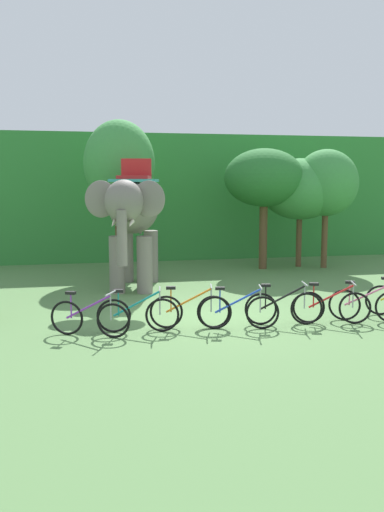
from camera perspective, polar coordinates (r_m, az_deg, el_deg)
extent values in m
plane|color=#567F47|center=(13.07, 2.29, -6.19)|extent=(80.00, 80.00, 0.00)
cube|color=#338438|center=(24.93, -4.85, 6.06)|extent=(36.00, 6.00, 4.95)
cylinder|color=brown|center=(19.13, -7.23, 1.78)|extent=(0.36, 0.36, 2.40)
ellipsoid|color=#3D8E42|center=(19.05, -7.35, 9.25)|extent=(2.36, 2.36, 2.86)
cylinder|color=brown|center=(20.24, 7.20, 1.97)|extent=(0.29, 0.29, 2.32)
ellipsoid|color=#28702D|center=(20.15, 7.30, 7.85)|extent=(2.80, 2.80, 2.04)
cylinder|color=brown|center=(21.03, 10.74, 1.45)|extent=(0.20, 0.20, 1.84)
ellipsoid|color=#3D8E42|center=(20.91, 10.87, 6.66)|extent=(2.88, 2.88, 2.20)
cylinder|color=brown|center=(20.91, 13.23, 1.56)|extent=(0.21, 0.21, 1.99)
ellipsoid|color=#3D8E42|center=(20.80, 13.40, 7.22)|extent=(2.27, 2.27, 2.37)
ellipsoid|color=slate|center=(16.54, -5.86, 4.90)|extent=(2.05, 3.15, 1.50)
cylinder|color=slate|center=(15.75, -4.81, -0.88)|extent=(0.44, 0.44, 1.60)
cylinder|color=slate|center=(15.85, -7.58, -0.87)|extent=(0.44, 0.44, 1.60)
cylinder|color=slate|center=(17.52, -4.17, -0.03)|extent=(0.44, 0.44, 1.60)
cylinder|color=slate|center=(17.62, -6.66, -0.02)|extent=(0.44, 0.44, 1.60)
ellipsoid|color=slate|center=(14.55, -6.88, 5.52)|extent=(1.23, 1.31, 1.10)
ellipsoid|color=slate|center=(14.62, -4.38, 5.75)|extent=(0.85, 0.35, 0.96)
ellipsoid|color=slate|center=(14.80, -9.19, 5.70)|extent=(0.85, 0.35, 0.96)
cylinder|color=slate|center=(14.17, -7.09, 1.81)|extent=(0.26, 0.26, 1.40)
cone|color=beige|center=(14.15, -6.20, 3.24)|extent=(0.25, 0.57, 0.21)
cone|color=beige|center=(14.22, -7.96, 3.23)|extent=(0.25, 0.57, 0.21)
cube|color=teal|center=(16.62, -5.85, 7.60)|extent=(1.60, 1.58, 0.08)
cube|color=#B22323|center=(16.62, -5.85, 7.91)|extent=(1.13, 1.28, 0.10)
cube|color=#B22323|center=(17.12, -5.65, 8.84)|extent=(0.90, 0.31, 0.56)
cylinder|color=slate|center=(17.97, -5.26, 3.67)|extent=(0.08, 0.08, 0.90)
torus|color=black|center=(11.77, -12.54, -6.12)|extent=(0.66, 0.35, 0.71)
torus|color=black|center=(11.38, -7.96, -6.48)|extent=(0.66, 0.35, 0.71)
cylinder|color=purple|center=(11.52, -10.43, -5.09)|extent=(0.90, 0.45, 0.54)
cylinder|color=purple|center=(11.67, -12.13, -4.92)|extent=(0.03, 0.03, 0.52)
cube|color=black|center=(11.62, -12.16, -3.67)|extent=(0.22, 0.18, 0.06)
cylinder|color=#9E9EA3|center=(11.33, -8.22, -5.09)|extent=(0.03, 0.03, 0.55)
cylinder|color=#9E9EA3|center=(11.28, -8.25, -3.75)|extent=(0.25, 0.48, 0.03)
torus|color=black|center=(11.78, -7.91, -6.00)|extent=(0.71, 0.16, 0.71)
torus|color=black|center=(11.74, -3.02, -5.98)|extent=(0.71, 0.16, 0.71)
cylinder|color=teal|center=(11.69, -5.61, -4.81)|extent=(0.97, 0.19, 0.54)
cylinder|color=teal|center=(11.71, -7.45, -4.77)|extent=(0.03, 0.03, 0.52)
cube|color=black|center=(11.66, -7.47, -3.52)|extent=(0.21, 0.13, 0.06)
cylinder|color=#9E9EA3|center=(11.68, -3.27, -4.65)|extent=(0.03, 0.03, 0.55)
cylinder|color=#9E9EA3|center=(11.62, -3.28, -3.35)|extent=(0.11, 0.52, 0.03)
torus|color=black|center=(12.01, -2.61, -5.67)|extent=(0.71, 0.19, 0.71)
torus|color=black|center=(12.01, 2.18, -5.67)|extent=(0.71, 0.19, 0.71)
cylinder|color=orange|center=(11.95, -0.34, -4.51)|extent=(0.96, 0.24, 0.54)
cylinder|color=orange|center=(11.95, -2.14, -4.46)|extent=(0.03, 0.03, 0.52)
cube|color=black|center=(11.90, -2.15, -3.24)|extent=(0.22, 0.14, 0.06)
cylinder|color=#9E9EA3|center=(11.95, 1.95, -4.36)|extent=(0.03, 0.03, 0.55)
cylinder|color=#9E9EA3|center=(11.90, 1.95, -3.09)|extent=(0.14, 0.52, 0.03)
torus|color=black|center=(11.95, 2.35, -5.74)|extent=(0.70, 0.20, 0.71)
torus|color=black|center=(12.03, 7.14, -5.70)|extent=(0.70, 0.20, 0.71)
cylinder|color=blue|center=(11.92, 4.64, -4.56)|extent=(0.96, 0.25, 0.54)
cylinder|color=blue|center=(11.90, 2.84, -4.52)|extent=(0.03, 0.03, 0.52)
cube|color=black|center=(11.85, 2.85, -3.29)|extent=(0.22, 0.14, 0.06)
cylinder|color=#9E9EA3|center=(11.96, 6.92, -4.40)|extent=(0.03, 0.03, 0.55)
cylinder|color=#9E9EA3|center=(11.91, 6.94, -3.13)|extent=(0.14, 0.51, 0.03)
torus|color=black|center=(12.37, 6.96, -5.33)|extent=(0.71, 0.18, 0.71)
torus|color=black|center=(12.56, 11.50, -5.23)|extent=(0.71, 0.18, 0.71)
cylinder|color=black|center=(12.40, 9.16, -4.16)|extent=(0.96, 0.22, 0.54)
cylinder|color=black|center=(12.33, 7.44, -4.14)|extent=(0.03, 0.03, 0.52)
cube|color=black|center=(12.28, 7.47, -2.95)|extent=(0.21, 0.13, 0.06)
cylinder|color=#9E9EA3|center=(12.49, 11.31, -3.98)|extent=(0.03, 0.03, 0.55)
cylinder|color=#9E9EA3|center=(12.44, 11.34, -2.76)|extent=(0.13, 0.52, 0.03)
torus|color=black|center=(12.69, 11.71, -5.10)|extent=(0.70, 0.25, 0.71)
torus|color=black|center=(12.87, 16.14, -5.07)|extent=(0.70, 0.25, 0.71)
cylinder|color=red|center=(12.71, 13.86, -3.99)|extent=(0.94, 0.31, 0.54)
cylinder|color=red|center=(12.65, 12.19, -3.95)|extent=(0.03, 0.03, 0.52)
cube|color=black|center=(12.61, 12.22, -2.79)|extent=(0.22, 0.15, 0.06)
cylinder|color=#9E9EA3|center=(12.80, 15.97, -3.85)|extent=(0.03, 0.03, 0.55)
cylinder|color=#9E9EA3|center=(12.75, 16.01, -2.66)|extent=(0.18, 0.51, 0.03)
torus|color=black|center=(13.13, 15.16, -4.79)|extent=(0.66, 0.35, 0.71)
cylinder|color=pink|center=(13.11, 17.27, -3.77)|extent=(0.90, 0.45, 0.54)
cylinder|color=pink|center=(13.08, 15.63, -3.69)|extent=(0.03, 0.03, 0.52)
cube|color=black|center=(13.03, 15.67, -2.57)|extent=(0.22, 0.18, 0.06)
torus|color=black|center=(13.89, 18.51, -4.25)|extent=(0.69, 0.29, 0.71)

